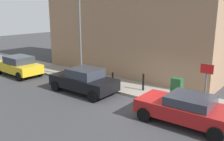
{
  "coord_description": "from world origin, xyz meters",
  "views": [
    {
      "loc": [
        -10.32,
        -5.85,
        4.83
      ],
      "look_at": [
        1.19,
        3.32,
        1.2
      ],
      "focal_mm": 39.47,
      "sensor_mm": 36.0,
      "label": 1
    }
  ],
  "objects_px": {
    "utility_cabinet": "(177,89)",
    "bollard_far_kerb": "(113,80)",
    "street_sign": "(206,80)",
    "lamppost": "(80,33)",
    "car_yellow": "(19,65)",
    "car_black": "(84,80)",
    "car_red": "(186,109)",
    "bollard_near_cabinet": "(143,81)"
  },
  "relations": [
    {
      "from": "bollard_far_kerb",
      "to": "street_sign",
      "type": "bearing_deg",
      "value": -89.39
    },
    {
      "from": "street_sign",
      "to": "lamppost",
      "type": "distance_m",
      "value": 8.99
    },
    {
      "from": "car_yellow",
      "to": "lamppost",
      "type": "relative_size",
      "value": 0.73
    },
    {
      "from": "car_black",
      "to": "street_sign",
      "type": "distance_m",
      "value": 6.84
    },
    {
      "from": "car_yellow",
      "to": "bollard_near_cabinet",
      "type": "bearing_deg",
      "value": -164.2
    },
    {
      "from": "car_yellow",
      "to": "car_red",
      "type": "bearing_deg",
      "value": -178.43
    },
    {
      "from": "car_red",
      "to": "utility_cabinet",
      "type": "distance_m",
      "value": 2.74
    },
    {
      "from": "street_sign",
      "to": "lamppost",
      "type": "relative_size",
      "value": 0.4
    },
    {
      "from": "car_red",
      "to": "lamppost",
      "type": "distance_m",
      "value": 9.23
    },
    {
      "from": "bollard_near_cabinet",
      "to": "lamppost",
      "type": "bearing_deg",
      "value": 93.06
    },
    {
      "from": "car_yellow",
      "to": "car_black",
      "type": "bearing_deg",
      "value": -176.69
    },
    {
      "from": "car_black",
      "to": "bollard_far_kerb",
      "type": "bearing_deg",
      "value": -131.86
    },
    {
      "from": "car_red",
      "to": "car_black",
      "type": "bearing_deg",
      "value": -3.1
    },
    {
      "from": "utility_cabinet",
      "to": "street_sign",
      "type": "distance_m",
      "value": 2.11
    },
    {
      "from": "bollard_far_kerb",
      "to": "lamppost",
      "type": "bearing_deg",
      "value": 79.58
    },
    {
      "from": "car_red",
      "to": "bollard_far_kerb",
      "type": "relative_size",
      "value": 4.02
    },
    {
      "from": "car_black",
      "to": "car_yellow",
      "type": "distance_m",
      "value": 6.71
    },
    {
      "from": "car_yellow",
      "to": "bollard_near_cabinet",
      "type": "relative_size",
      "value": 3.99
    },
    {
      "from": "utility_cabinet",
      "to": "lamppost",
      "type": "xyz_separation_m",
      "value": [
        -0.17,
        7.11,
        2.62
      ]
    },
    {
      "from": "car_red",
      "to": "car_black",
      "type": "relative_size",
      "value": 1.0
    },
    {
      "from": "bollard_far_kerb",
      "to": "street_sign",
      "type": "relative_size",
      "value": 0.45
    },
    {
      "from": "bollard_near_cabinet",
      "to": "car_black",
      "type": "bearing_deg",
      "value": 128.35
    },
    {
      "from": "bollard_far_kerb",
      "to": "street_sign",
      "type": "distance_m",
      "value": 5.57
    },
    {
      "from": "car_yellow",
      "to": "street_sign",
      "type": "relative_size",
      "value": 1.8
    },
    {
      "from": "bollard_far_kerb",
      "to": "lamppost",
      "type": "xyz_separation_m",
      "value": [
        0.61,
        3.34,
        2.6
      ]
    },
    {
      "from": "bollard_far_kerb",
      "to": "car_black",
      "type": "bearing_deg",
      "value": 138.8
    },
    {
      "from": "lamppost",
      "to": "bollard_far_kerb",
      "type": "bearing_deg",
      "value": -100.42
    },
    {
      "from": "bollard_far_kerb",
      "to": "street_sign",
      "type": "height_order",
      "value": "street_sign"
    },
    {
      "from": "car_yellow",
      "to": "lamppost",
      "type": "bearing_deg",
      "value": -153.16
    },
    {
      "from": "bollard_near_cabinet",
      "to": "bollard_far_kerb",
      "type": "height_order",
      "value": "same"
    },
    {
      "from": "street_sign",
      "to": "utility_cabinet",
      "type": "bearing_deg",
      "value": 67.25
    },
    {
      "from": "car_yellow",
      "to": "bollard_far_kerb",
      "type": "bearing_deg",
      "value": -167.46
    },
    {
      "from": "utility_cabinet",
      "to": "bollard_far_kerb",
      "type": "relative_size",
      "value": 1.11
    },
    {
      "from": "utility_cabinet",
      "to": "street_sign",
      "type": "xyz_separation_m",
      "value": [
        -0.72,
        -1.72,
        0.98
      ]
    },
    {
      "from": "bollard_near_cabinet",
      "to": "car_yellow",
      "type": "bearing_deg",
      "value": 104.18
    },
    {
      "from": "car_red",
      "to": "car_yellow",
      "type": "height_order",
      "value": "car_yellow"
    },
    {
      "from": "car_black",
      "to": "street_sign",
      "type": "relative_size",
      "value": 1.82
    },
    {
      "from": "car_black",
      "to": "bollard_near_cabinet",
      "type": "bearing_deg",
      "value": -142.31
    },
    {
      "from": "utility_cabinet",
      "to": "bollard_far_kerb",
      "type": "height_order",
      "value": "utility_cabinet"
    },
    {
      "from": "utility_cabinet",
      "to": "lamppost",
      "type": "height_order",
      "value": "lamppost"
    },
    {
      "from": "car_black",
      "to": "car_yellow",
      "type": "height_order",
      "value": "car_black"
    },
    {
      "from": "bollard_far_kerb",
      "to": "car_yellow",
      "type": "bearing_deg",
      "value": 100.92
    }
  ]
}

